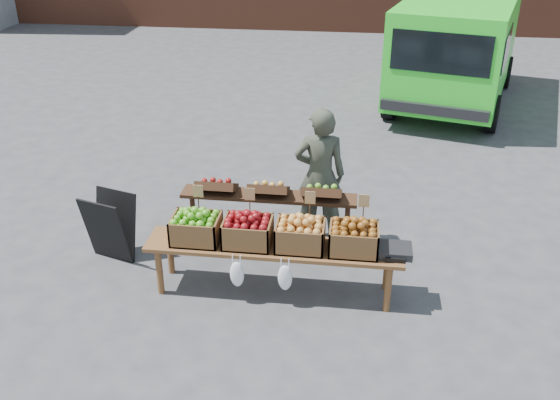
% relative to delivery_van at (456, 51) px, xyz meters
% --- Properties ---
extents(ground, '(80.00, 80.00, 0.00)m').
position_rel_delivery_van_xyz_m(ground, '(-2.45, -6.85, -1.02)').
color(ground, '#414244').
extents(delivery_van, '(3.20, 4.95, 2.05)m').
position_rel_delivery_van_xyz_m(delivery_van, '(0.00, 0.00, 0.00)').
color(delivery_van, '#2DDC2B').
rests_on(delivery_van, ground).
extents(vendor, '(0.66, 0.48, 1.69)m').
position_rel_delivery_van_xyz_m(vendor, '(-2.23, -5.66, -0.18)').
color(vendor, '#363B2E').
rests_on(vendor, ground).
extents(chalkboard_sign, '(0.61, 0.44, 0.83)m').
position_rel_delivery_van_xyz_m(chalkboard_sign, '(-4.58, -6.45, -0.61)').
color(chalkboard_sign, black).
rests_on(chalkboard_sign, ground).
extents(back_table, '(2.10, 0.44, 1.04)m').
position_rel_delivery_van_xyz_m(back_table, '(-2.78, -6.14, -0.50)').
color(back_table, '#382113').
rests_on(back_table, ground).
extents(display_bench, '(2.70, 0.56, 0.57)m').
position_rel_delivery_van_xyz_m(display_bench, '(-2.62, -6.86, -0.74)').
color(display_bench, brown).
rests_on(display_bench, ground).
extents(crate_golden_apples, '(0.50, 0.40, 0.28)m').
position_rel_delivery_van_xyz_m(crate_golden_apples, '(-3.44, -6.86, -0.31)').
color(crate_golden_apples, '#3D8F11').
rests_on(crate_golden_apples, display_bench).
extents(crate_russet_pears, '(0.50, 0.40, 0.28)m').
position_rel_delivery_van_xyz_m(crate_russet_pears, '(-2.89, -6.86, -0.31)').
color(crate_russet_pears, '#6E0007').
rests_on(crate_russet_pears, display_bench).
extents(crate_red_apples, '(0.50, 0.40, 0.28)m').
position_rel_delivery_van_xyz_m(crate_red_apples, '(-2.34, -6.86, -0.31)').
color(crate_red_apples, gold).
rests_on(crate_red_apples, display_bench).
extents(crate_green_apples, '(0.50, 0.40, 0.28)m').
position_rel_delivery_van_xyz_m(crate_green_apples, '(-1.79, -6.86, -0.31)').
color(crate_green_apples, '#8A4A0C').
rests_on(crate_green_apples, display_bench).
extents(weighing_scale, '(0.34, 0.30, 0.08)m').
position_rel_delivery_van_xyz_m(weighing_scale, '(-1.37, -6.86, -0.41)').
color(weighing_scale, black).
rests_on(weighing_scale, display_bench).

